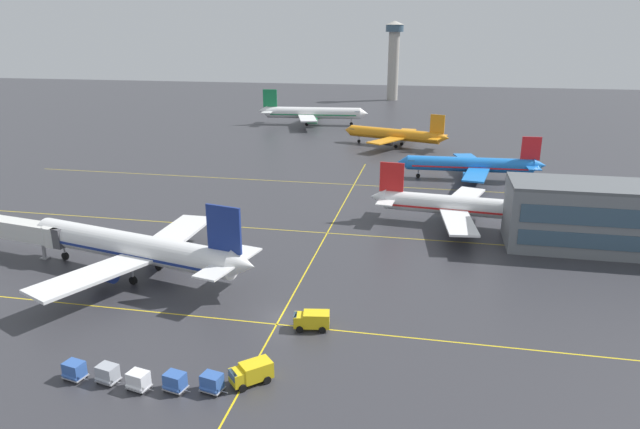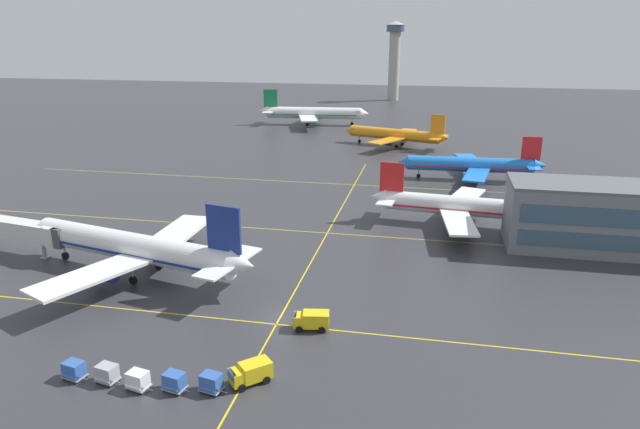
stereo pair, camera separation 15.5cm
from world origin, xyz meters
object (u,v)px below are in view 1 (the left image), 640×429
Objects in this scene: baggage_cart_row_fourth at (175,382)px; control_tower at (394,55)px; service_truck_red_van at (312,320)px; service_truck_catering at (251,372)px; airliner_third_row at (471,165)px; baggage_cart_row_second at (107,373)px; airliner_front_gate at (135,248)px; baggage_cart_row_leftmost at (74,370)px; airliner_far_left_stand at (395,135)px; airliner_second_row at (464,206)px; airliner_far_right_stand at (312,113)px; jet_bridge at (22,230)px; baggage_cart_row_fifth at (212,383)px; baggage_cart_row_middle at (138,380)px.

control_tower is (1.83, 240.26, 20.36)m from baggage_cart_row_fourth.
service_truck_catering is (-3.59, -11.57, 0.00)m from service_truck_red_van.
baggage_cart_row_second is (-38.86, -88.78, -2.53)m from airliner_third_row.
airliner_front_gate is 25.47m from baggage_cart_row_leftmost.
airliner_front_gate is 1.20× the size of airliner_far_left_stand.
airliner_far_left_stand is at bearing 103.86° from airliner_second_row.
baggage_cart_row_fourth is at bearing -90.44° from control_tower.
control_tower is at bearing 98.33° from airliner_second_row.
airliner_second_row is 0.85× the size of airliner_far_right_stand.
airliner_second_row is 72.03m from jet_bridge.
service_truck_catering is (-24.98, -86.06, -2.36)m from airliner_third_row.
baggage_cart_row_fifth is (-25.40, -54.60, -2.61)m from airliner_second_row.
baggage_cart_row_middle is at bearing -2.64° from baggage_cart_row_leftmost.
airliner_second_row is 11.89× the size of baggage_cart_row_fifth.
airliner_front_gate is at bearing 112.04° from baggage_cart_row_second.
jet_bridge reaches higher than baggage_cart_row_leftmost.
baggage_cart_row_fourth is (7.08, 0.05, 0.00)m from baggage_cart_row_second.
airliner_second_row reaches higher than airliner_third_row.
airliner_second_row reaches higher than service_truck_catering.
baggage_cart_row_leftmost is 241.62m from control_tower.
service_truck_red_van is 15.32m from baggage_cart_row_fifth.
airliner_second_row reaches higher than jet_bridge.
baggage_cart_row_fourth is at bearing -158.51° from service_truck_catering.
airliner_far_right_stand is at bearing 94.88° from baggage_cart_row_second.
airliner_second_row is at bearing -81.67° from control_tower.
service_truck_catering is 17.65m from baggage_cart_row_leftmost.
airliner_far_left_stand is 7.40× the size of service_truck_red_van.
control_tower is at bearing 94.93° from airliner_far_left_stand.
service_truck_red_van is (27.32, -10.04, -2.97)m from airliner_front_gate.
airliner_third_row reaches higher than baggage_cart_row_fifth.
baggage_cart_row_leftmost is 3.54m from baggage_cart_row_second.
airliner_third_row is at bearing -78.82° from control_tower.
airliner_far_right_stand is 160.25m from baggage_cart_row_fifth.
airliner_far_right_stand reaches higher than baggage_cart_row_middle.
airliner_third_row is 7.78× the size of service_truck_catering.
airliner_far_right_stand is at bearing 133.43° from airliner_far_left_stand.
airliner_far_right_stand is at bearing 98.69° from baggage_cart_row_fifth.
jet_bridge is at bearing 137.67° from baggage_cart_row_second.
service_truck_red_van reaches higher than baggage_cart_row_fourth.
airliner_third_row is 92.64m from baggage_cart_row_fifth.
airliner_far_right_stand is at bearing 93.61° from baggage_cart_row_leftmost.
airliner_third_row is at bearing -53.24° from airliner_far_right_stand.
service_truck_red_van is at bearing -77.89° from airliner_far_right_stand.
baggage_cart_row_fifth is 0.14× the size of jet_bridge.
baggage_cart_row_leftmost is 1.00× the size of baggage_cart_row_fourth.
baggage_cart_row_fifth is at bearing -49.22° from airliner_front_gate.
airliner_front_gate is at bearing 137.67° from service_truck_catering.
baggage_cart_row_fifth is at bearing 3.19° from baggage_cart_row_second.
service_truck_catering is 10.82m from baggage_cart_row_middle.
airliner_third_row is at bearing 70.30° from baggage_cart_row_fourth.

